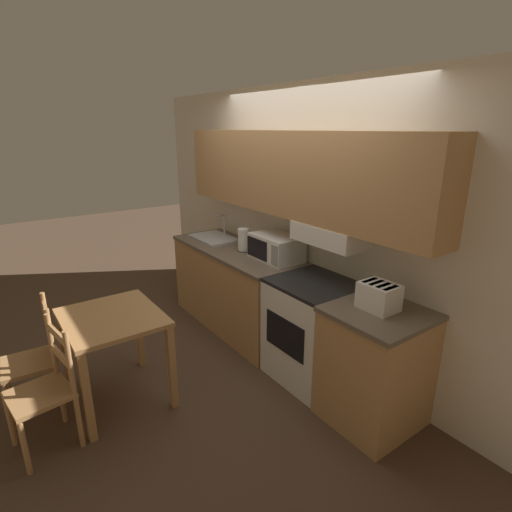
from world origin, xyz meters
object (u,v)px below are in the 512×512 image
Objects in this scene: paper_towel_roll at (244,240)px; microwave at (276,248)px; stove_range at (312,330)px; chair_left_of_table at (35,360)px; sink_basin at (214,238)px; dining_table at (113,331)px; toaster at (379,296)px; chair_right_of_table at (46,391)px.

microwave is at bearing 12.56° from paper_towel_roll.
stove_range is at bearing -0.73° from paper_towel_roll.
stove_range reaches higher than chair_left_of_table.
sink_basin is at bearing 114.26° from chair_left_of_table.
stove_range is 1.00× the size of chair_left_of_table.
dining_table is (-0.03, -1.61, -0.41)m from microwave.
sink_basin reaches higher than paper_towel_roll.
toaster reaches higher than chair_left_of_table.
chair_right_of_table is at bearing -73.04° from paper_towel_roll.
microwave reaches higher than chair_left_of_table.
stove_range is 3.39× the size of toaster.
stove_range reaches higher than chair_right_of_table.
paper_towel_roll is 1.62m from dining_table.
sink_basin reaches higher than toaster.
sink_basin is at bearing 123.46° from dining_table.
dining_table is at bearing -56.54° from sink_basin.
microwave is 0.56× the size of chair_left_of_table.
toaster is (1.31, -0.11, -0.02)m from microwave.
stove_range is 1.24m from paper_towel_roll.
stove_range is at bearing 0.21° from sink_basin.
paper_towel_roll reaches higher than dining_table.
stove_range is at bearing 68.87° from chair_right_of_table.
stove_range is 1.14× the size of dining_table.
toaster is at bearing 0.33° from stove_range.
paper_towel_roll is at bearing 98.61° from chair_left_of_table.
toaster is at bearing 0.24° from sink_basin.
sink_basin reaches higher than dining_table.
stove_range is at bearing -9.27° from microwave.
microwave is 0.64× the size of dining_table.
dining_table is (-0.69, -1.50, 0.16)m from stove_range.
chair_right_of_table is at bearing -59.21° from sink_basin.
toaster is 1.12× the size of paper_towel_roll.
toaster is at bearing 53.26° from chair_right_of_table.
chair_left_of_table is (-1.57, -2.06, -0.57)m from toaster.
toaster is 1.74m from paper_towel_roll.
microwave is at bearing 170.73° from stove_range.
paper_towel_roll is at bearing 104.77° from dining_table.
chair_right_of_table is (-0.46, -2.05, -0.02)m from stove_range.
sink_basin is at bearing -179.76° from toaster.
microwave reaches higher than toaster.
stove_range is 1.00× the size of chair_right_of_table.
stove_range is 2.10m from chair_right_of_table.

